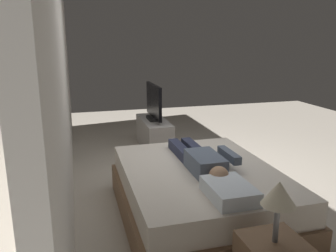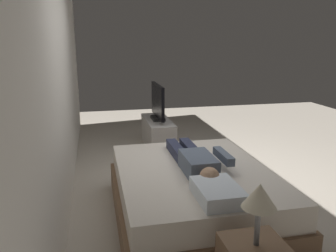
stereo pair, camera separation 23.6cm
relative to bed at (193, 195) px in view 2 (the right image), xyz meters
name	(u,v)px [view 2 (the right image)]	position (x,y,z in m)	size (l,w,h in m)	color
ground_plane	(201,187)	(0.72, -0.33, -0.26)	(10.00, 10.00, 0.00)	#ADA393
back_wall	(61,74)	(1.12, 1.30, 1.14)	(6.40, 0.10, 2.80)	silver
bed	(193,195)	(0.00, 0.00, 0.00)	(1.98, 1.55, 0.54)	brown
pillow	(218,192)	(-0.67, 0.00, 0.34)	(0.48, 0.34, 0.12)	white
person	(196,160)	(0.03, -0.03, 0.36)	(1.26, 0.46, 0.18)	slate
remote	(228,159)	(0.18, -0.43, 0.29)	(0.15, 0.04, 0.02)	black
tv_stand	(158,134)	(2.37, -0.09, -0.01)	(1.10, 0.40, 0.50)	#B7B2AD
tv	(158,103)	(2.37, -0.09, 0.52)	(0.88, 0.20, 0.59)	black
lamp	(259,197)	(-1.29, -0.03, 0.59)	(0.22, 0.22, 0.42)	#59595B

